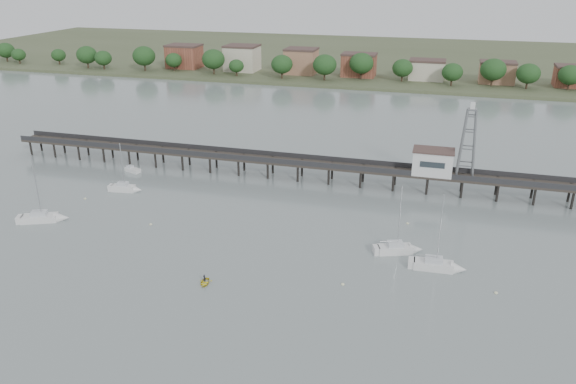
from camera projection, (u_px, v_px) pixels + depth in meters
The scene contains 13 objects.
ground_plane at pixel (207, 340), 71.51m from camera, with size 500.00×500.00×0.00m, color slate.
pier at pixel (315, 164), 123.66m from camera, with size 150.00×5.00×5.50m.
pier_building at pixel (433, 162), 116.30m from camera, with size 8.40×5.40×5.30m.
lattice_tower at pixel (468, 144), 113.01m from camera, with size 3.20×3.20×15.50m.
sailboat_c at pixel (402, 249), 93.18m from camera, with size 7.84×4.67×12.53m.
sailboat_d at pixel (442, 266), 87.86m from camera, with size 8.20×2.68×13.43m.
sailboat_b at pixel (127, 188), 118.62m from camera, with size 6.81×2.78×11.09m.
sailboat_a at pixel (47, 218), 104.79m from camera, with size 8.72×5.63×13.92m.
white_tender at pixel (132, 170), 130.07m from camera, with size 4.21×2.78×1.51m.
yellow_dinghy at pixel (205, 284), 84.30m from camera, with size 1.93×0.56×2.70m, color yellow.
dinghy_occupant at pixel (205, 284), 84.30m from camera, with size 0.47×1.28×0.31m, color black.
mooring_buoys at pixel (281, 240), 97.58m from camera, with size 79.55×25.00×0.39m.
far_shore at pixel (396, 58), 284.97m from camera, with size 500.00×170.00×10.40m.
Camera 1 is at (25.98, -54.26, 44.25)m, focal length 35.00 mm.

